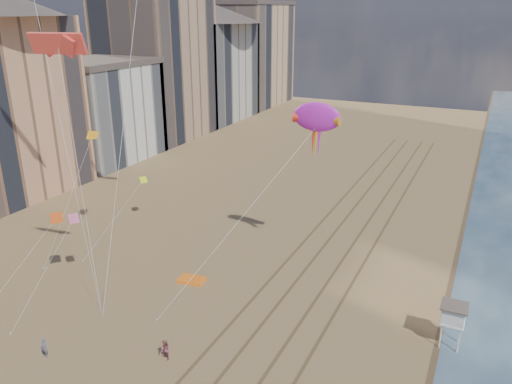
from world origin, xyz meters
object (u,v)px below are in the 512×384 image
kite_flyer_a (44,348)px  kite_flyer_b (165,350)px  show_kite (317,118)px  lifeguard_stand (453,315)px  grounded_kite (192,280)px

kite_flyer_a → kite_flyer_b: (8.36, 3.71, 0.01)m
show_kite → lifeguard_stand: bearing=-27.9°
grounded_kite → kite_flyer_a: bearing=-112.7°
grounded_kite → show_kite: show_kite is taller
show_kite → kite_flyer_a: 29.67m
grounded_kite → kite_flyer_b: kite_flyer_b is taller
lifeguard_stand → show_kite: show_kite is taller
lifeguard_stand → grounded_kite: lifeguard_stand is taller
lifeguard_stand → kite_flyer_a: bearing=-151.7°
grounded_kite → kite_flyer_b: (4.50, -10.60, 0.68)m
lifeguard_stand → grounded_kite: size_ratio=1.43×
lifeguard_stand → kite_flyer_a: size_ratio=2.23×
grounded_kite → show_kite: (9.32, 7.92, 15.23)m
lifeguard_stand → show_kite: bearing=152.1°
show_kite → kite_flyer_b: show_kite is taller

